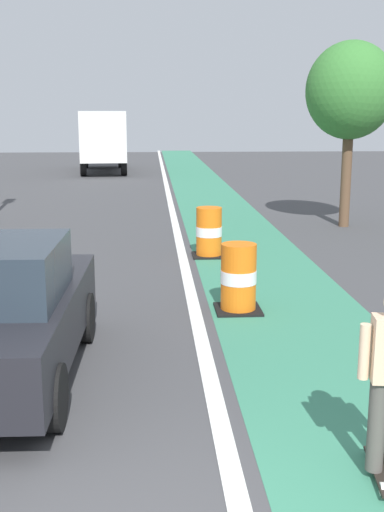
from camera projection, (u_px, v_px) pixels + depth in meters
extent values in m
cube|color=#387F60|center=(236.00, 236.00, 16.44)|extent=(2.50, 80.00, 0.01)
cube|color=silver|center=(178.00, 237.00, 16.34)|extent=(0.20, 80.00, 0.01)
cylinder|color=silver|center=(370.00, 456.00, 5.76)|extent=(0.05, 0.11, 0.11)
cylinder|color=silver|center=(383.00, 489.00, 5.26)|extent=(0.05, 0.11, 0.11)
cylinder|color=#514C47|center=(376.00, 426.00, 5.42)|extent=(0.15, 0.15, 0.82)
cylinder|color=beige|center=(364.00, 352.00, 5.28)|extent=(0.09, 0.09, 0.48)
cylinder|color=black|center=(82.00, 318.00, 8.78)|extent=(0.30, 0.69, 0.68)
cylinder|color=black|center=(49.00, 398.00, 6.30)|extent=(0.30, 0.69, 0.68)
cylinder|color=orange|center=(238.00, 296.00, 10.16)|extent=(0.56, 0.56, 0.42)
cylinder|color=white|center=(238.00, 276.00, 10.10)|extent=(0.57, 0.57, 0.21)
cylinder|color=orange|center=(239.00, 257.00, 10.03)|extent=(0.56, 0.56, 0.42)
cube|color=black|center=(238.00, 309.00, 10.21)|extent=(0.73, 0.73, 0.04)
cylinder|color=orange|center=(209.00, 245.00, 14.08)|extent=(0.56, 0.56, 0.42)
cylinder|color=white|center=(209.00, 231.00, 14.01)|extent=(0.57, 0.57, 0.21)
cylinder|color=orange|center=(209.00, 217.00, 13.95)|extent=(0.56, 0.56, 0.42)
cube|color=black|center=(209.00, 255.00, 14.13)|extent=(0.73, 0.73, 0.04)
cube|color=silver|center=(103.00, 136.00, 33.65)|extent=(2.72, 5.76, 2.50)
cube|color=silver|center=(103.00, 141.00, 37.47)|extent=(2.34, 2.06, 2.10)
cylinder|color=black|center=(85.00, 160.00, 37.37)|extent=(0.37, 0.98, 0.96)
cylinder|color=black|center=(121.00, 159.00, 37.65)|extent=(0.37, 0.98, 0.96)
cylinder|color=black|center=(83.00, 166.00, 32.49)|extent=(0.37, 0.98, 0.96)
cylinder|color=black|center=(124.00, 166.00, 32.76)|extent=(0.37, 0.98, 0.96)
cylinder|color=brown|center=(346.00, 180.00, 17.65)|extent=(0.28, 0.28, 2.60)
ellipsoid|color=#387A33|center=(351.00, 90.00, 17.13)|extent=(2.40, 2.40, 2.60)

